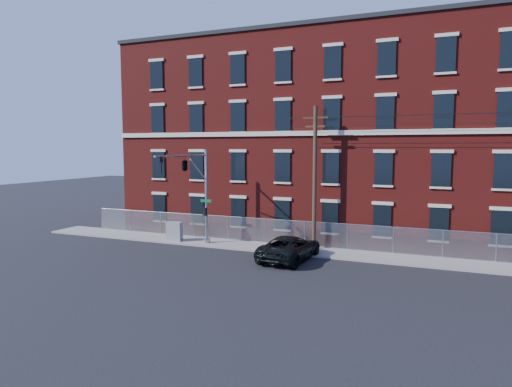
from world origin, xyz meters
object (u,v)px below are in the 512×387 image
object	(u,v)px
utility_cabinet	(174,231)
utility_pole_near	(315,175)
pickup_truck	(290,248)
traffic_signal_mast	(190,175)

from	to	relation	value
utility_cabinet	utility_pole_near	bearing A→B (deg)	0.39
pickup_truck	traffic_signal_mast	bearing A→B (deg)	6.44
utility_pole_near	utility_cabinet	distance (m)	11.64
traffic_signal_mast	pickup_truck	bearing A→B (deg)	1.33
utility_cabinet	pickup_truck	bearing A→B (deg)	-17.69
traffic_signal_mast	utility_cabinet	distance (m)	5.63
pickup_truck	utility_cabinet	distance (m)	10.07
utility_cabinet	traffic_signal_mast	bearing A→B (deg)	-44.44
traffic_signal_mast	utility_cabinet	bearing A→B (deg)	142.66
utility_pole_near	pickup_truck	size ratio (longest dim) A/B	1.75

